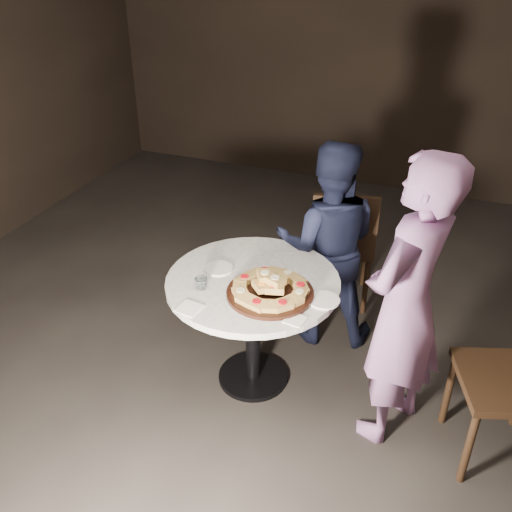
# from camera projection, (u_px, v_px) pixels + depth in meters

# --- Properties ---
(floor) EXTENTS (7.00, 7.00, 0.00)m
(floor) POSITION_uv_depth(u_px,v_px,m) (264.00, 394.00, 3.58)
(floor) COLOR black
(floor) RESTS_ON ground
(table) EXTENTS (1.14, 1.14, 0.76)m
(table) POSITION_uv_depth(u_px,v_px,m) (253.00, 299.00, 3.39)
(table) COLOR black
(table) RESTS_ON ground
(serving_board) EXTENTS (0.50, 0.50, 0.02)m
(serving_board) POSITION_uv_depth(u_px,v_px,m) (270.00, 293.00, 3.17)
(serving_board) COLOR black
(serving_board) RESTS_ON table
(focaccia_pile) EXTENTS (0.44, 0.44, 0.12)m
(focaccia_pile) POSITION_uv_depth(u_px,v_px,m) (270.00, 287.00, 3.15)
(focaccia_pile) COLOR #B18A44
(focaccia_pile) RESTS_ON serving_board
(plate_left) EXTENTS (0.23, 0.23, 0.01)m
(plate_left) POSITION_uv_depth(u_px,v_px,m) (219.00, 268.00, 3.41)
(plate_left) COLOR white
(plate_left) RESTS_ON table
(plate_right) EXTENTS (0.23, 0.23, 0.01)m
(plate_right) POSITION_uv_depth(u_px,v_px,m) (324.00, 300.00, 3.13)
(plate_right) COLOR white
(plate_right) RESTS_ON table
(water_glass) EXTENTS (0.09, 0.09, 0.07)m
(water_glass) POSITION_uv_depth(u_px,v_px,m) (201.00, 284.00, 3.21)
(water_glass) COLOR silver
(water_glass) RESTS_ON table
(napkin_near) EXTENTS (0.14, 0.14, 0.01)m
(napkin_near) POSITION_uv_depth(u_px,v_px,m) (189.00, 308.00, 3.06)
(napkin_near) COLOR white
(napkin_near) RESTS_ON table
(napkin_far) EXTENTS (0.12, 0.12, 0.01)m
(napkin_far) POSITION_uv_depth(u_px,v_px,m) (295.00, 320.00, 2.98)
(napkin_far) COLOR white
(napkin_far) RESTS_ON table
(chair_far) EXTENTS (0.55, 0.56, 0.97)m
(chair_far) POSITION_uv_depth(u_px,v_px,m) (343.00, 240.00, 4.13)
(chair_far) COLOR black
(chair_far) RESTS_ON ground
(diner_navy) EXTENTS (0.81, 0.69, 1.43)m
(diner_navy) POSITION_uv_depth(u_px,v_px,m) (327.00, 245.00, 3.76)
(diner_navy) COLOR black
(diner_navy) RESTS_ON ground
(diner_teal) EXTENTS (0.61, 0.73, 1.70)m
(diner_teal) POSITION_uv_depth(u_px,v_px,m) (405.00, 306.00, 2.95)
(diner_teal) COLOR slate
(diner_teal) RESTS_ON ground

